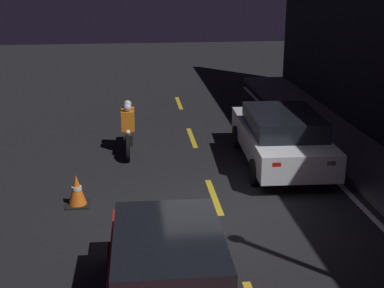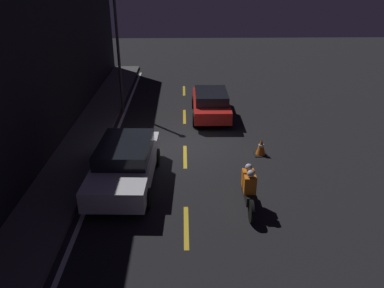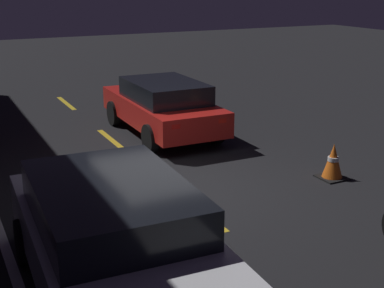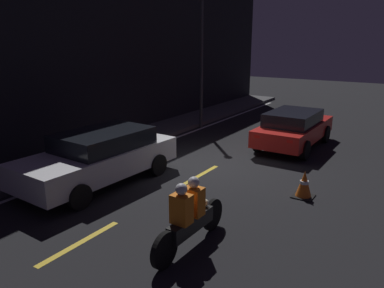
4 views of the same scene
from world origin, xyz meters
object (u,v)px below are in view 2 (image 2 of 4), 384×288
object	(u,v)px
sedan_white	(125,163)
motorcycle	(248,188)
taxi_red	(211,103)
street_lamp	(118,49)
traffic_cone_near	(261,147)

from	to	relation	value
sedan_white	motorcycle	bearing A→B (deg)	70.90
taxi_red	street_lamp	world-z (taller)	street_lamp
taxi_red	motorcycle	size ratio (longest dim) A/B	1.82
traffic_cone_near	taxi_red	bearing A→B (deg)	21.50
sedan_white	taxi_red	distance (m)	7.22
sedan_white	street_lamp	distance (m)	7.75
street_lamp	traffic_cone_near	bearing A→B (deg)	-129.88
street_lamp	taxi_red	bearing A→B (deg)	-100.95
traffic_cone_near	sedan_white	bearing A→B (deg)	111.98
sedan_white	taxi_red	size ratio (longest dim) A/B	1.10
taxi_red	sedan_white	bearing A→B (deg)	152.79
taxi_red	motorcycle	world-z (taller)	motorcycle
motorcycle	sedan_white	bearing A→B (deg)	69.37
motorcycle	traffic_cone_near	distance (m)	3.79
motorcycle	street_lamp	xyz separation A→B (m)	(8.82, 5.12, 2.58)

